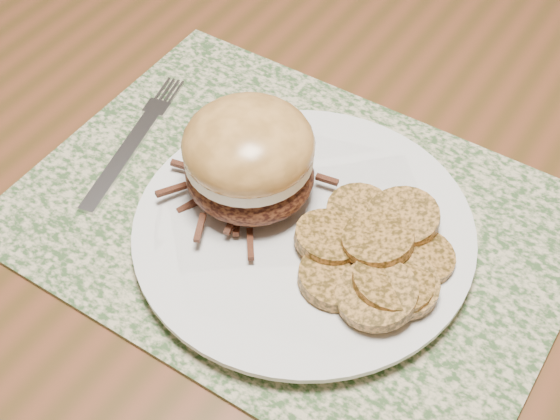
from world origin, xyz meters
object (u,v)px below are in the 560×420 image
(dinner_plate, at_px, (304,232))
(pork_sandwich, at_px, (249,157))
(dining_table, at_px, (148,100))
(fork, at_px, (135,140))

(dinner_plate, distance_m, pork_sandwich, 0.08)
(dining_table, xyz_separation_m, dinner_plate, (0.28, -0.13, 0.09))
(dining_table, height_order, dinner_plate, dinner_plate)
(pork_sandwich, relative_size, fork, 0.80)
(fork, bearing_deg, dinner_plate, -16.88)
(dinner_plate, height_order, fork, dinner_plate)
(pork_sandwich, bearing_deg, fork, -157.49)
(dinner_plate, xyz_separation_m, pork_sandwich, (-0.06, 0.01, 0.05))
(dining_table, bearing_deg, pork_sandwich, -28.68)
(dinner_plate, relative_size, pork_sandwich, 1.81)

